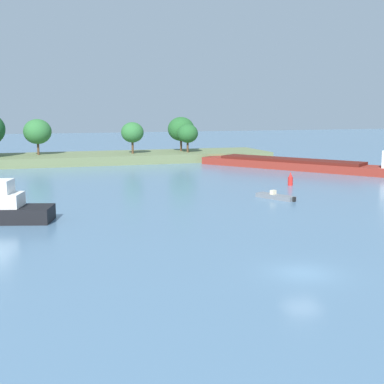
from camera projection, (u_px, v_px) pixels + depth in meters
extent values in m
plane|color=slate|center=(303.00, 273.00, 35.58)|extent=(400.00, 400.00, 0.00)
cube|color=#66754C|center=(72.00, 159.00, 104.95)|extent=(80.13, 14.50, 1.71)
cylinder|color=#513823|center=(38.00, 149.00, 103.61)|extent=(0.44, 0.44, 2.37)
ellipsoid|color=#2D6B33|center=(37.00, 132.00, 103.09)|extent=(5.35, 5.35, 4.82)
cylinder|color=#513823|center=(133.00, 148.00, 106.41)|extent=(0.44, 0.44, 2.43)
ellipsoid|color=#2D6B33|center=(132.00, 132.00, 105.94)|extent=(4.47, 4.47, 4.03)
cylinder|color=#513823|center=(181.00, 145.00, 112.66)|extent=(0.44, 0.44, 2.41)
ellipsoid|color=#235B28|center=(181.00, 129.00, 112.12)|extent=(5.57, 5.57, 5.01)
cylinder|color=#513823|center=(188.00, 147.00, 109.38)|extent=(0.44, 0.44, 2.17)
ellipsoid|color=#235B28|center=(188.00, 133.00, 108.94)|extent=(4.26, 4.26, 3.84)
cube|color=slate|center=(276.00, 197.00, 64.20)|extent=(3.48, 5.19, 0.52)
cube|color=beige|center=(273.00, 192.00, 64.40)|extent=(0.83, 0.75, 0.50)
cube|color=black|center=(294.00, 199.00, 62.26)|extent=(0.41, 0.39, 0.56)
cube|color=maroon|center=(298.00, 166.00, 94.57)|extent=(26.98, 33.40, 1.32)
cube|color=#4F1812|center=(290.00, 160.00, 95.29)|extent=(19.55, 23.88, 0.50)
cube|color=maroon|center=(211.00, 159.00, 105.21)|extent=(3.85, 3.20, 1.19)
cylinder|color=red|center=(290.00, 181.00, 75.17)|extent=(0.70, 0.70, 1.20)
cone|color=red|center=(291.00, 174.00, 75.02)|extent=(0.49, 0.49, 0.70)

